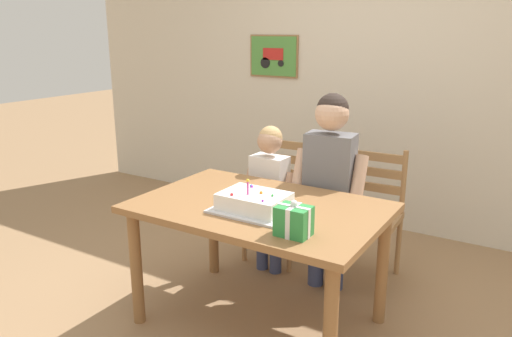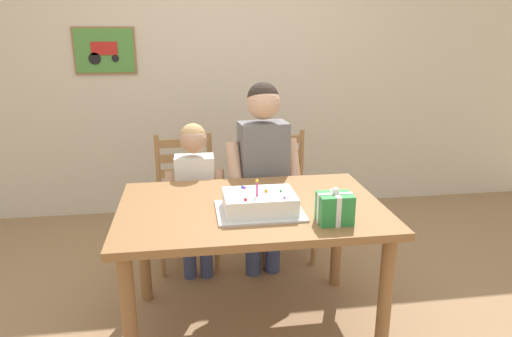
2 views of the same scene
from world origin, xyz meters
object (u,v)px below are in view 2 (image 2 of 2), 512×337
(birthday_cake, at_px, (259,203))
(child_older, at_px, (263,162))
(gift_box_red_large, at_px, (335,208))
(dining_table, at_px, (251,222))
(chair_right, at_px, (281,195))
(child_younger, at_px, (195,188))
(chair_left, at_px, (186,200))

(birthday_cake, height_order, child_older, child_older)
(gift_box_red_large, bearing_deg, dining_table, 141.98)
(child_older, bearing_deg, chair_right, 57.42)
(dining_table, distance_m, birthday_cake, 0.18)
(child_older, bearing_deg, child_younger, 179.93)
(gift_box_red_large, xyz_separation_m, child_older, (-0.20, 0.89, -0.02))
(chair_left, bearing_deg, child_younger, -77.46)
(gift_box_red_large, relative_size, child_younger, 0.17)
(chair_right, bearing_deg, birthday_cake, -107.71)
(dining_table, xyz_separation_m, birthday_cake, (0.03, -0.10, 0.15))
(child_younger, bearing_deg, gift_box_red_large, -53.84)
(birthday_cake, distance_m, child_older, 0.72)
(dining_table, relative_size, child_older, 1.05)
(gift_box_red_large, bearing_deg, chair_right, 90.98)
(chair_left, bearing_deg, child_older, -29.01)
(child_older, bearing_deg, gift_box_red_large, -77.24)
(dining_table, bearing_deg, child_younger, 115.28)
(dining_table, relative_size, birthday_cake, 3.17)
(gift_box_red_large, bearing_deg, chair_left, 121.30)
(chair_right, relative_size, child_older, 0.69)
(child_older, relative_size, child_younger, 1.23)
(birthday_cake, xyz_separation_m, child_younger, (-0.32, 0.71, -0.15))
(gift_box_red_large, height_order, chair_left, gift_box_red_large)
(chair_left, bearing_deg, birthday_cake, -69.13)
(child_older, bearing_deg, dining_table, -105.15)
(child_older, bearing_deg, birthday_cake, -100.80)
(child_younger, bearing_deg, chair_right, 24.20)
(gift_box_red_large, height_order, chair_right, gift_box_red_large)
(dining_table, xyz_separation_m, child_younger, (-0.29, 0.61, 0.00))
(birthday_cake, relative_size, chair_right, 0.48)
(gift_box_red_large, distance_m, chair_left, 1.42)
(birthday_cake, relative_size, gift_box_red_large, 2.41)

